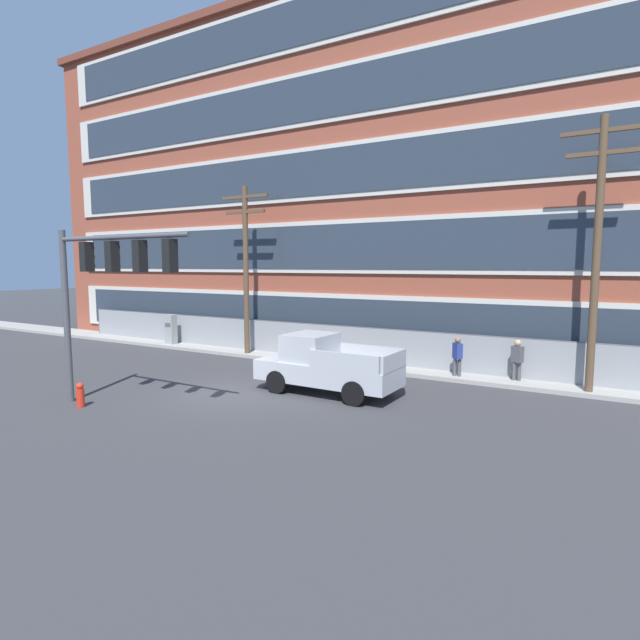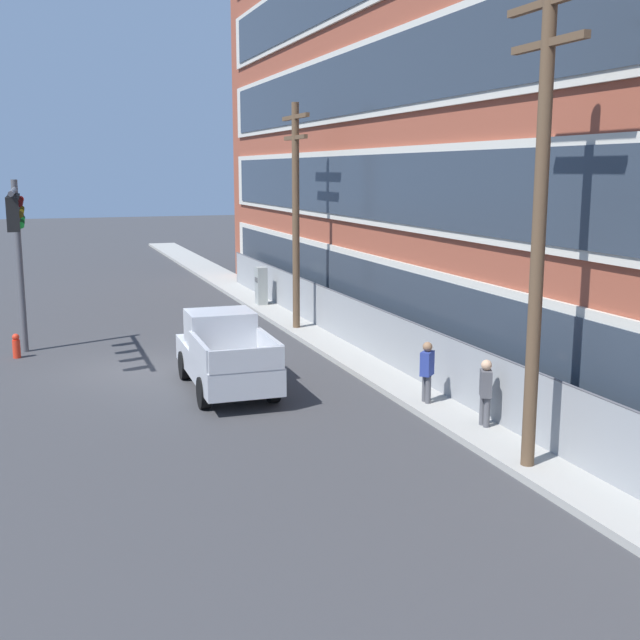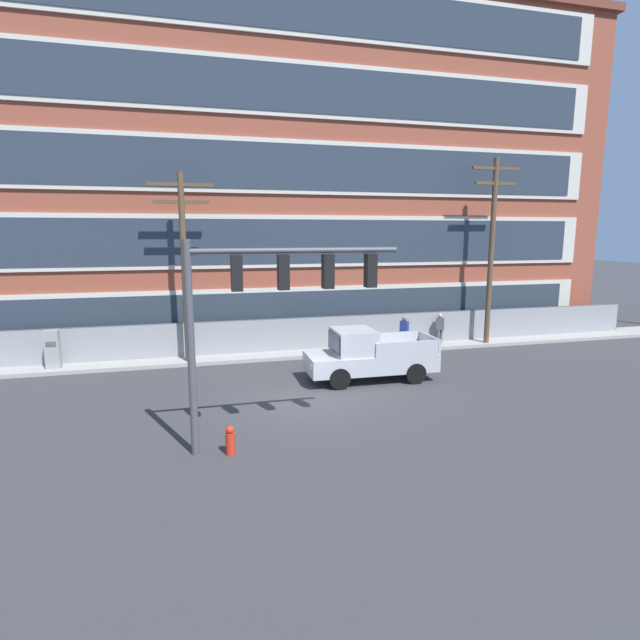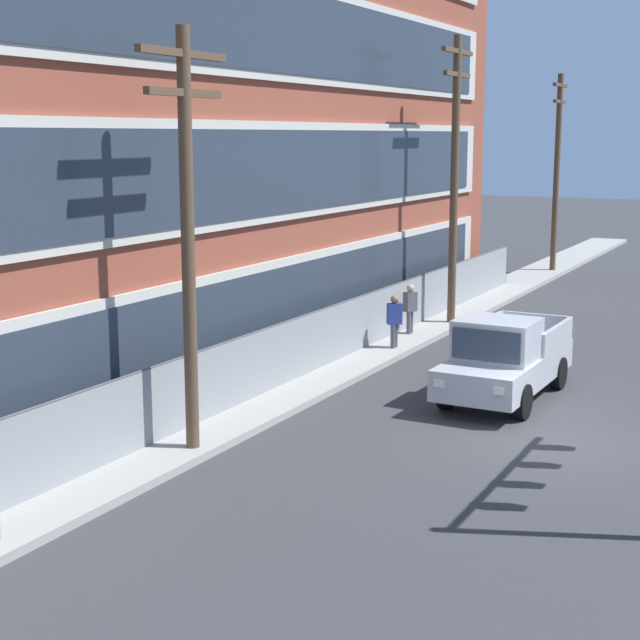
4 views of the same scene
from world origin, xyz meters
name	(u,v)px [view 2 (image 2 of 4)]	position (x,y,z in m)	size (l,w,h in m)	color
ground_plane	(146,369)	(0.00, 0.00, 0.00)	(160.00, 160.00, 0.00)	#38383A
sidewalk_building_side	(350,350)	(0.00, 6.54, 0.08)	(80.00, 1.99, 0.16)	#9E9B93
brick_mill_building	(522,82)	(-0.47, 12.91, 8.74)	(38.71, 11.35, 17.45)	brown
chain_link_fence	(381,336)	(1.82, 6.82, 0.88)	(36.22, 0.06, 1.72)	gray
traffic_signal_mast	(16,228)	(-1.76, -3.37, 4.14)	(5.57, 0.43, 5.54)	#4C4C51
pickup_truck_silver	(225,354)	(2.92, 1.76, 0.96)	(5.10, 2.10, 2.04)	#B2B5BA
utility_pole_near_corner	(296,206)	(-3.85, 5.97, 4.56)	(2.68, 0.26, 8.15)	brown
utility_pole_midblock	(540,210)	(10.89, 5.94, 5.11)	(2.54, 0.26, 9.25)	brown
electrical_cabinet	(261,288)	(-9.23, 6.14, 0.88)	(0.55, 0.44, 1.76)	#939993
pedestrian_near_cabinet	(485,391)	(8.50, 6.41, 0.97)	(0.46, 0.39, 1.69)	#4C4C51
pedestrian_by_fence	(427,370)	(6.38, 6.04, 0.97)	(0.45, 0.46, 1.69)	#4C4C51
fire_hydrant	(16,346)	(-2.83, -3.62, 0.38)	(0.24, 0.24, 0.78)	red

